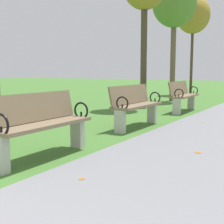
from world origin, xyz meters
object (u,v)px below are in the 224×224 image
park_bench_2 (41,123)px  park_bench_3 (135,105)px  park_bench_4 (183,95)px  tree_4 (174,4)px  tree_5 (193,15)px

park_bench_2 → park_bench_3: same height
park_bench_2 → park_bench_4: 5.86m
park_bench_4 → tree_4: 4.71m
park_bench_2 → park_bench_3: (-0.00, 2.81, 0.00)m
park_bench_3 → tree_5: (-1.86, 9.62, 3.42)m
park_bench_3 → tree_5: bearing=100.9°
tree_4 → park_bench_4: bearing=-63.7°
park_bench_2 → park_bench_3: size_ratio=1.00×
park_bench_4 → tree_5: (-1.86, 6.58, 3.42)m
park_bench_3 → park_bench_4: 3.05m
park_bench_2 → park_bench_3: 2.81m
park_bench_4 → tree_5: size_ratio=0.33×
park_bench_3 → tree_4: tree_4 is taller
park_bench_2 → park_bench_4: same height
park_bench_3 → park_bench_4: (0.00, 3.05, 0.00)m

